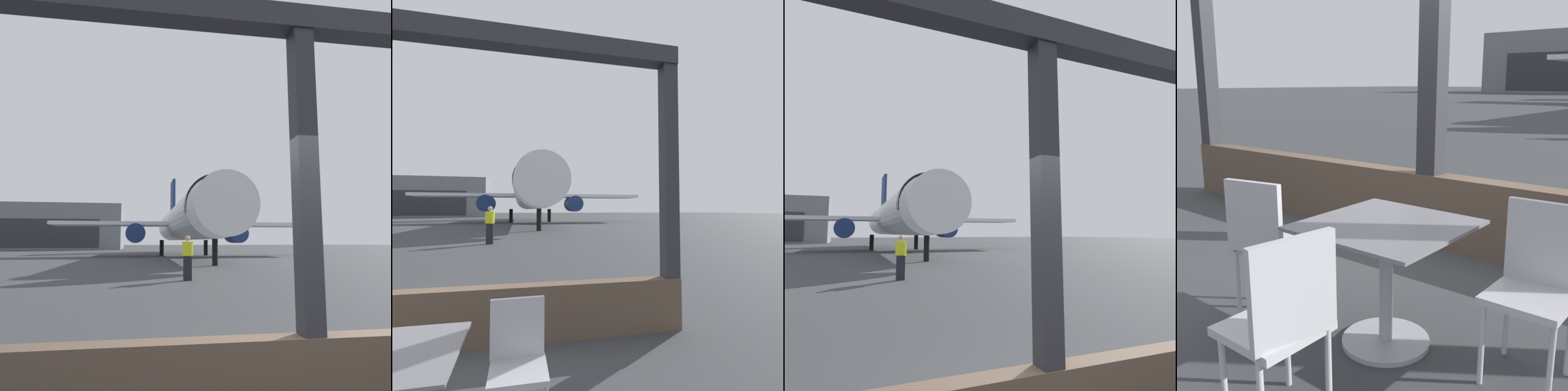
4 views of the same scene
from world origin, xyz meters
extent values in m
plane|color=#383A3D|center=(0.00, 40.00, 0.00)|extent=(220.00, 220.00, 0.00)
cube|color=brown|center=(0.00, 0.00, 0.33)|extent=(7.35, 0.24, 0.67)
cube|color=#2D2D33|center=(0.00, 0.00, 3.71)|extent=(7.35, 0.24, 0.24)
cube|color=#2D2D33|center=(0.00, 0.00, 1.79)|extent=(0.20, 0.20, 3.59)
cylinder|color=silver|center=(3.07, 34.74, 3.60)|extent=(3.88, 33.24, 3.88)
cone|color=silver|center=(3.07, 16.81, 3.60)|extent=(3.69, 2.60, 3.69)
cylinder|color=black|center=(3.07, 18.71, 3.75)|extent=(3.96, 0.90, 3.96)
cube|color=silver|center=(-4.15, 34.51, 3.30)|extent=(12.49, 4.20, 0.36)
cube|color=silver|center=(10.28, 34.51, 3.30)|extent=(12.49, 4.20, 0.36)
cylinder|color=navy|center=(-2.07, 33.11, 2.30)|extent=(1.90, 3.20, 1.90)
cylinder|color=navy|center=(8.21, 33.11, 2.30)|extent=(1.90, 3.20, 1.90)
cube|color=navy|center=(3.07, 49.86, 7.94)|extent=(0.36, 4.40, 5.20)
cylinder|color=black|center=(3.07, 19.01, 0.83)|extent=(0.36, 0.36, 1.66)
cylinder|color=black|center=(0.67, 35.51, 0.83)|extent=(0.44, 0.44, 1.66)
cylinder|color=black|center=(5.47, 35.51, 0.83)|extent=(0.44, 0.44, 1.66)
cube|color=black|center=(0.28, 10.89, 0.47)|extent=(0.32, 0.20, 0.95)
cube|color=yellow|center=(0.28, 10.89, 1.23)|extent=(0.40, 0.22, 0.55)
sphere|color=tan|center=(0.28, 10.89, 1.63)|extent=(0.22, 0.22, 0.22)
cylinder|color=yellow|center=(0.39, 10.68, 1.20)|extent=(0.09, 0.09, 0.52)
cylinder|color=yellow|center=(0.17, 11.10, 1.20)|extent=(0.09, 0.09, 0.52)
cube|color=slate|center=(-17.93, 69.78, 4.24)|extent=(25.40, 13.18, 8.47)
cube|color=#2D2D33|center=(-17.93, 63.15, 2.97)|extent=(17.78, 0.10, 5.08)
camera|label=1|loc=(-1.54, -3.15, 1.51)|focal=32.73mm
camera|label=2|loc=(1.56, -3.78, 1.59)|focal=27.75mm
camera|label=3|loc=(-1.65, -2.59, 1.81)|focal=30.70mm
camera|label=4|loc=(2.33, -3.78, 1.51)|focal=43.79mm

